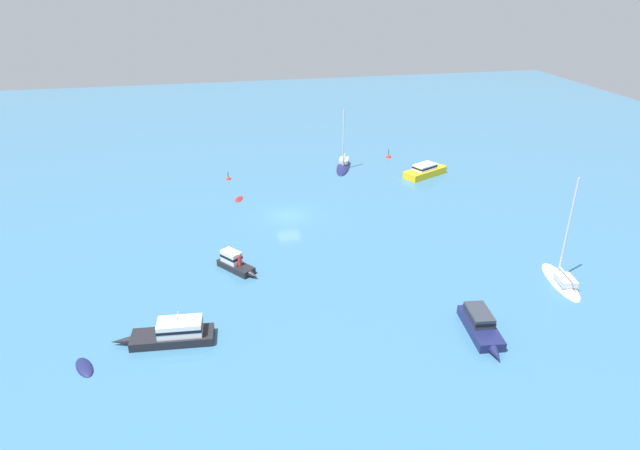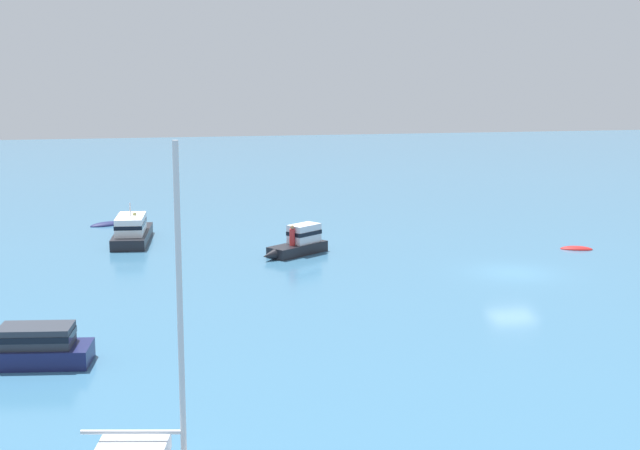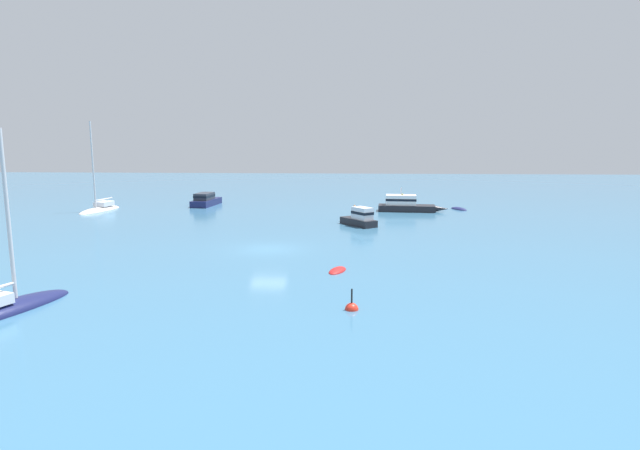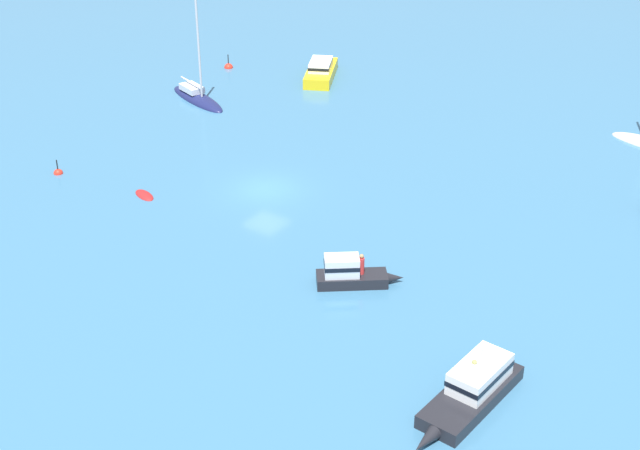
{
  "view_description": "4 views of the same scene",
  "coord_description": "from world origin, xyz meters",
  "px_view_note": "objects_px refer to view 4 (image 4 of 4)",
  "views": [
    {
      "loc": [
        7.83,
        54.49,
        25.09
      ],
      "look_at": [
        -2.43,
        5.59,
        1.23
      ],
      "focal_mm": 30.43,
      "sensor_mm": 36.0,
      "label": 1
    },
    {
      "loc": [
        -47.36,
        18.65,
        12.07
      ],
      "look_at": [
        1.86,
        10.25,
        2.6
      ],
      "focal_mm": 53.54,
      "sensor_mm": 36.0,
      "label": 2
    },
    {
      "loc": [
        5.82,
        -36.62,
        7.87
      ],
      "look_at": [
        3.25,
        7.32,
        0.58
      ],
      "focal_mm": 29.83,
      "sensor_mm": 36.0,
      "label": 3
    },
    {
      "loc": [
        41.67,
        32.6,
        26.23
      ],
      "look_at": [
        4.29,
        7.2,
        1.53
      ],
      "focal_mm": 50.94,
      "sensor_mm": 36.0,
      "label": 4
    }
  ],
  "objects_px": {
    "channel_buoy": "(58,173)",
    "ketch_1": "(197,98)",
    "motor_cruiser": "(350,273)",
    "mooring_buoy": "(229,68)",
    "cabin_cruiser_1": "(321,70)",
    "cabin_cruiser_2": "(473,388)",
    "skiff": "(144,196)"
  },
  "relations": [
    {
      "from": "cabin_cruiser_2",
      "to": "ketch_1",
      "type": "bearing_deg",
      "value": -117.21
    },
    {
      "from": "cabin_cruiser_1",
      "to": "channel_buoy",
      "type": "distance_m",
      "value": 26.15
    },
    {
      "from": "motor_cruiser",
      "to": "ketch_1",
      "type": "xyz_separation_m",
      "value": [
        -16.52,
        -25.17,
        -0.54
      ]
    },
    {
      "from": "cabin_cruiser_2",
      "to": "skiff",
      "type": "xyz_separation_m",
      "value": [
        -6.63,
        -26.3,
        -0.73
      ]
    },
    {
      "from": "ketch_1",
      "to": "channel_buoy",
      "type": "xyz_separation_m",
      "value": [
        15.85,
        1.44,
        -0.14
      ]
    },
    {
      "from": "motor_cruiser",
      "to": "mooring_buoy",
      "type": "relative_size",
      "value": 2.72
    },
    {
      "from": "ketch_1",
      "to": "mooring_buoy",
      "type": "relative_size",
      "value": 5.52
    },
    {
      "from": "cabin_cruiser_2",
      "to": "skiff",
      "type": "relative_size",
      "value": 3.62
    },
    {
      "from": "channel_buoy",
      "to": "ketch_1",
      "type": "bearing_deg",
      "value": -174.79
    },
    {
      "from": "cabin_cruiser_2",
      "to": "channel_buoy",
      "type": "distance_m",
      "value": 33.92
    },
    {
      "from": "skiff",
      "to": "mooring_buoy",
      "type": "relative_size",
      "value": 1.31
    },
    {
      "from": "skiff",
      "to": "ketch_1",
      "type": "relative_size",
      "value": 0.24
    },
    {
      "from": "cabin_cruiser_1",
      "to": "ketch_1",
      "type": "relative_size",
      "value": 0.85
    },
    {
      "from": "motor_cruiser",
      "to": "ketch_1",
      "type": "bearing_deg",
      "value": 109.04
    },
    {
      "from": "cabin_cruiser_2",
      "to": "skiff",
      "type": "height_order",
      "value": "cabin_cruiser_2"
    },
    {
      "from": "cabin_cruiser_1",
      "to": "motor_cruiser",
      "type": "bearing_deg",
      "value": -169.63
    },
    {
      "from": "cabin_cruiser_1",
      "to": "mooring_buoy",
      "type": "xyz_separation_m",
      "value": [
        2.49,
        -8.21,
        -0.67
      ]
    },
    {
      "from": "motor_cruiser",
      "to": "channel_buoy",
      "type": "distance_m",
      "value": 23.74
    },
    {
      "from": "cabin_cruiser_1",
      "to": "ketch_1",
      "type": "xyz_separation_m",
      "value": [
        10.0,
        -5.32,
        -0.53
      ]
    },
    {
      "from": "cabin_cruiser_1",
      "to": "cabin_cruiser_2",
      "type": "distance_m",
      "value": 43.28
    },
    {
      "from": "skiff",
      "to": "channel_buoy",
      "type": "distance_m",
      "value": 7.16
    },
    {
      "from": "motor_cruiser",
      "to": "channel_buoy",
      "type": "height_order",
      "value": "motor_cruiser"
    },
    {
      "from": "cabin_cruiser_1",
      "to": "motor_cruiser",
      "type": "height_order",
      "value": "motor_cruiser"
    },
    {
      "from": "channel_buoy",
      "to": "mooring_buoy",
      "type": "xyz_separation_m",
      "value": [
        -23.36,
        -4.34,
        -0.0
      ]
    },
    {
      "from": "skiff",
      "to": "channel_buoy",
      "type": "relative_size",
      "value": 1.59
    },
    {
      "from": "cabin_cruiser_2",
      "to": "channel_buoy",
      "type": "bearing_deg",
      "value": -95.21
    },
    {
      "from": "motor_cruiser",
      "to": "skiff",
      "type": "bearing_deg",
      "value": 137.1
    },
    {
      "from": "ketch_1",
      "to": "channel_buoy",
      "type": "distance_m",
      "value": 15.91
    },
    {
      "from": "cabin_cruiser_1",
      "to": "motor_cruiser",
      "type": "relative_size",
      "value": 1.73
    },
    {
      "from": "mooring_buoy",
      "to": "skiff",
      "type": "bearing_deg",
      "value": 26.95
    },
    {
      "from": "motor_cruiser",
      "to": "cabin_cruiser_2",
      "type": "bearing_deg",
      "value": -65.53
    },
    {
      "from": "cabin_cruiser_1",
      "to": "mooring_buoy",
      "type": "distance_m",
      "value": 8.61
    }
  ]
}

